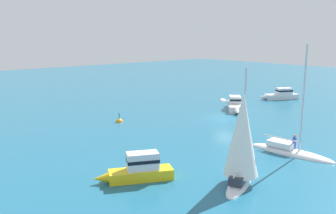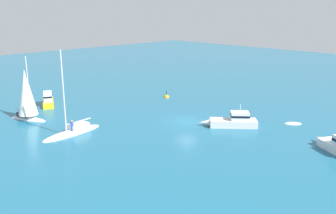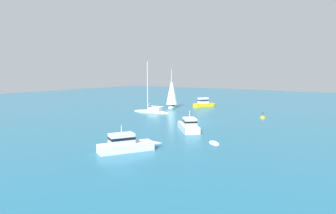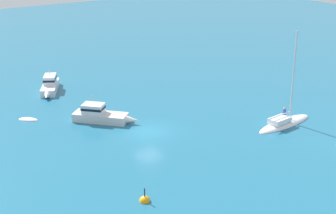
% 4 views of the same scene
% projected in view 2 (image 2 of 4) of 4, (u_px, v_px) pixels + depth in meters
% --- Properties ---
extents(ground_plane, '(160.00, 160.00, 0.00)m').
position_uv_depth(ground_plane, '(187.00, 122.00, 44.15)').
color(ground_plane, '#1E607F').
extents(powerboat, '(5.35, 3.41, 1.95)m').
position_uv_depth(powerboat, '(48.00, 100.00, 51.47)').
color(powerboat, yellow).
rests_on(powerboat, ground).
extents(launch, '(5.77, 5.48, 2.66)m').
position_uv_depth(launch, '(233.00, 121.00, 42.27)').
color(launch, silver).
rests_on(launch, ground).
extents(sailboat, '(2.50, 7.46, 9.55)m').
position_uv_depth(sailboat, '(73.00, 132.00, 40.09)').
color(sailboat, white).
rests_on(sailboat, ground).
extents(rib, '(2.09, 2.05, 0.41)m').
position_uv_depth(rib, '(293.00, 124.00, 43.36)').
color(rib, white).
rests_on(rib, ground).
extents(sailboat_1, '(5.19, 3.23, 8.12)m').
position_uv_depth(sailboat_1, '(26.00, 96.00, 44.26)').
color(sailboat_1, white).
rests_on(sailboat_1, ground).
extents(channel_buoy, '(0.79, 0.79, 1.42)m').
position_uv_depth(channel_buoy, '(167.00, 97.00, 56.12)').
color(channel_buoy, orange).
rests_on(channel_buoy, ground).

